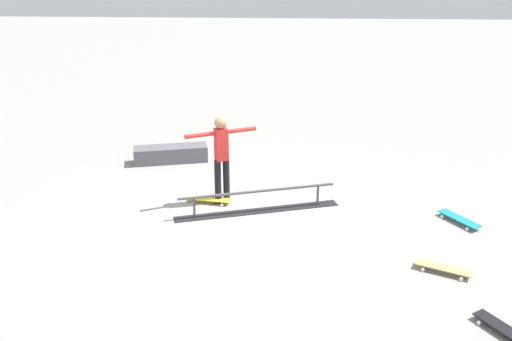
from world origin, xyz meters
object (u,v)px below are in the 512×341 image
object	(u,v)px
skate_ledge	(171,154)
loose_skateboard_teal	(459,219)
grind_rail	(257,202)
skater_main	(221,153)
loose_skateboard_natural	(443,268)
loose_skateboard_black	(504,329)
skateboard_main	(209,199)

from	to	relation	value
skate_ledge	loose_skateboard_teal	world-z (taller)	skate_ledge
skate_ledge	grind_rail	bearing A→B (deg)	130.34
skate_ledge	skater_main	xyz separation A→B (m)	(-1.38, 2.04, 0.79)
skate_ledge	loose_skateboard_natural	xyz separation A→B (m)	(-4.89, 4.31, -0.10)
skate_ledge	loose_skateboard_black	size ratio (longest dim) A/B	2.07
grind_rail	loose_skateboard_natural	distance (m)	3.41
skateboard_main	skate_ledge	bearing A→B (deg)	-52.86
skate_ledge	loose_skateboard_natural	bearing A→B (deg)	138.63
skateboard_main	loose_skateboard_natural	size ratio (longest dim) A/B	1.01
grind_rail	skateboard_main	bearing A→B (deg)	-35.60
loose_skateboard_black	skater_main	bearing A→B (deg)	-166.49
grind_rail	loose_skateboard_black	size ratio (longest dim) A/B	3.81
skater_main	loose_skateboard_teal	distance (m)	4.34
skateboard_main	loose_skateboard_natural	world-z (taller)	same
loose_skateboard_teal	loose_skateboard_black	world-z (taller)	same
skate_ledge	loose_skateboard_teal	xyz separation A→B (m)	(-5.58, 2.68, -0.10)
skate_ledge	loose_skateboard_black	bearing A→B (deg)	132.81
skater_main	loose_skateboard_teal	xyz separation A→B (m)	(-4.20, 0.64, -0.89)
grind_rail	skate_ledge	xyz separation A→B (m)	(2.06, -2.42, -0.01)
skater_main	loose_skateboard_teal	bearing A→B (deg)	146.16
grind_rail	loose_skateboard_black	world-z (taller)	grind_rail
loose_skateboard_natural	skateboard_main	bearing A→B (deg)	-5.90
loose_skateboard_teal	loose_skateboard_black	size ratio (longest dim) A/B	1.00
grind_rail	loose_skateboard_teal	size ratio (longest dim) A/B	3.82
grind_rail	loose_skateboard_black	distance (m)	4.59
grind_rail	loose_skateboard_teal	bearing A→B (deg)	159.13
skateboard_main	loose_skateboard_teal	size ratio (longest dim) A/B	1.06
skate_ledge	loose_skateboard_natural	distance (m)	6.52
grind_rail	skate_ledge	size ratio (longest dim) A/B	1.84
grind_rail	loose_skateboard_natural	bearing A→B (deg)	129.64
loose_skateboard_teal	skate_ledge	bearing A→B (deg)	30.47
grind_rail	loose_skateboard_natural	world-z (taller)	grind_rail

